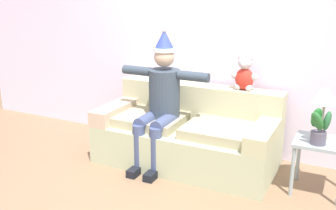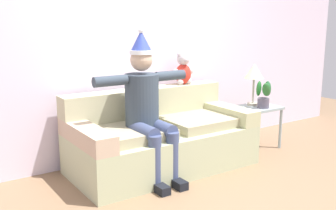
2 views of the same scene
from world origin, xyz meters
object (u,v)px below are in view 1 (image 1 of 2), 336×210
Objects in this scene: side_table at (320,150)px; potted_plant at (319,127)px; table_lamp at (325,97)px; teddy_bear at (245,74)px; couch at (188,134)px; person_seated at (161,98)px.

potted_plant is at bearing -103.99° from side_table.
table_lamp reaches higher than side_table.
teddy_bear is at bearing 159.86° from table_lamp.
person_seated is (-0.26, -0.17, 0.43)m from couch.
potted_plant is at bearing -30.30° from teddy_bear.
person_seated is 4.41× the size of potted_plant.
table_lamp is 1.53× the size of potted_plant.
side_table is at bearing -78.46° from table_lamp.
potted_plant is (-0.02, -0.10, 0.25)m from side_table.
person_seated is at bearing -149.24° from teddy_bear.
teddy_bear is (0.52, 0.30, 0.67)m from couch.
teddy_bear is 1.11m from side_table.
table_lamp is at bearing -0.57° from couch.
couch is 0.53m from person_seated.
table_lamp is at bearing -20.14° from teddy_bear.
couch is 1.50m from table_lamp.
person_seated reaches higher than side_table.
couch is at bearing 32.41° from person_seated.
side_table is at bearing -4.09° from couch.
table_lamp is at bearing 101.54° from side_table.
potted_plant reaches higher than side_table.
teddy_bear is (0.78, 0.47, 0.24)m from person_seated.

